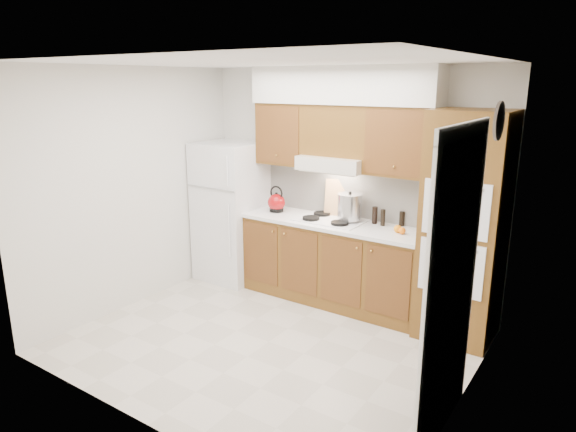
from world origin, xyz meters
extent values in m
plane|color=beige|center=(0.00, 0.00, 0.00)|extent=(3.60, 3.60, 0.00)
plane|color=white|center=(0.00, 0.00, 2.60)|extent=(3.60, 3.60, 0.00)
cube|color=silver|center=(0.00, 1.50, 1.30)|extent=(3.60, 0.02, 2.60)
cube|color=silver|center=(-1.80, 0.00, 1.30)|extent=(0.02, 3.00, 2.60)
cube|color=silver|center=(1.80, 0.00, 1.30)|extent=(0.02, 3.00, 2.60)
cube|color=white|center=(-1.41, 1.14, 0.86)|extent=(0.75, 0.72, 1.72)
cube|color=brown|center=(0.02, 1.20, 0.45)|extent=(2.11, 0.60, 0.90)
cube|color=white|center=(0.03, 1.19, 0.92)|extent=(2.13, 0.62, 0.04)
cube|color=white|center=(0.02, 1.49, 1.22)|extent=(2.11, 0.03, 0.56)
cube|color=brown|center=(1.44, 1.18, 1.10)|extent=(0.70, 0.65, 2.20)
cube|color=brown|center=(-0.71, 1.33, 1.85)|extent=(0.63, 0.33, 0.70)
cube|color=brown|center=(0.72, 1.33, 1.85)|extent=(0.73, 0.33, 0.70)
cube|color=silver|center=(-0.02, 1.27, 1.57)|extent=(0.75, 0.45, 0.15)
cube|color=brown|center=(-0.02, 1.33, 1.92)|extent=(0.75, 0.33, 0.55)
cube|color=silver|center=(0.03, 1.32, 2.40)|extent=(2.13, 0.36, 0.40)
cube|color=white|center=(-0.02, 1.21, 0.95)|extent=(0.74, 0.50, 0.01)
cube|color=black|center=(1.79, -0.35, 1.05)|extent=(0.02, 0.90, 2.10)
cylinder|color=#3F3833|center=(1.79, 0.55, 2.15)|extent=(0.02, 0.30, 0.30)
sphere|color=maroon|center=(-0.75, 1.19, 1.05)|extent=(0.26, 0.26, 0.21)
cube|color=tan|center=(-0.04, 1.44, 1.14)|extent=(0.35, 0.21, 0.44)
cylinder|color=silver|center=(0.17, 1.28, 1.11)|extent=(0.32, 0.32, 0.28)
cylinder|color=black|center=(0.54, 1.35, 1.03)|extent=(0.06, 0.06, 0.18)
cylinder|color=black|center=(0.43, 1.37, 1.03)|extent=(0.08, 0.08, 0.19)
cylinder|color=black|center=(0.71, 1.45, 1.02)|extent=(0.07, 0.07, 0.16)
sphere|color=orange|center=(0.78, 1.18, 0.98)|extent=(0.10, 0.10, 0.08)
sphere|color=orange|center=(0.83, 1.16, 0.98)|extent=(0.09, 0.09, 0.07)
camera|label=1|loc=(2.67, -3.61, 2.45)|focal=32.00mm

